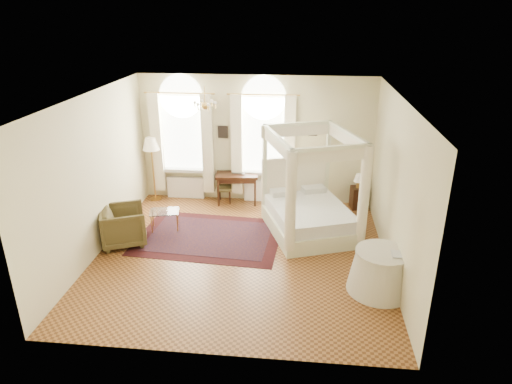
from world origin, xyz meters
TOP-DOWN VIEW (x-y plane):
  - ground at (0.00, 0.00)m, footprint 6.00×6.00m
  - room_walls at (0.00, 0.00)m, footprint 6.00×6.00m
  - window_left at (-1.90, 2.87)m, footprint 1.62×0.27m
  - window_right at (0.20, 2.87)m, footprint 1.62×0.27m
  - chandelier at (-0.90, 1.20)m, footprint 0.51×0.45m
  - wall_pictures at (0.09, 2.97)m, footprint 2.54×0.03m
  - canopy_bed at (1.42, 1.18)m, footprint 2.38×2.62m
  - nightstand at (2.70, 2.70)m, footprint 0.46×0.43m
  - nightstand_lamp at (2.65, 2.67)m, footprint 0.25×0.25m
  - writing_desk at (-0.47, 2.70)m, footprint 1.14×0.68m
  - laptop at (-0.42, 2.75)m, footprint 0.37×0.26m
  - stool at (-0.81, 2.70)m, footprint 0.45×0.45m
  - armchair at (-2.61, 0.23)m, footprint 1.22×1.20m
  - coffee_table at (-1.92, 1.00)m, footprint 0.76×0.61m
  - floor_lamp at (-2.70, 2.70)m, footprint 0.44×0.44m
  - oriental_rug at (-0.82, 0.71)m, footprint 3.32×2.49m
  - side_table at (2.70, -1.01)m, footprint 1.18×1.18m
  - book at (2.83, -1.10)m, footprint 0.21×0.28m

SIDE VIEW (x-z plane):
  - ground at x=0.00m, z-range 0.00..0.00m
  - oriental_rug at x=-0.82m, z-range 0.00..0.01m
  - nightstand at x=2.70m, z-range 0.00..0.57m
  - stool at x=-0.81m, z-range 0.15..0.58m
  - side_table at x=2.70m, z-range -0.01..0.80m
  - coffee_table at x=-1.92m, z-range 0.18..0.64m
  - armchair at x=-2.61m, z-range 0.00..0.85m
  - canopy_bed at x=1.42m, z-range -0.64..1.71m
  - writing_desk at x=-0.47m, z-range 0.29..1.10m
  - nightstand_lamp at x=2.65m, z-range 0.63..0.99m
  - book at x=2.83m, z-range 0.80..0.83m
  - laptop at x=-0.42m, z-range 0.81..0.84m
  - floor_lamp at x=-2.70m, z-range 0.61..2.34m
  - window_left at x=-1.90m, z-range -0.16..3.13m
  - window_right at x=0.20m, z-range -0.16..3.13m
  - wall_pictures at x=0.09m, z-range 1.70..2.09m
  - room_walls at x=0.00m, z-range -1.02..4.98m
  - chandelier at x=-0.90m, z-range 2.66..3.16m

